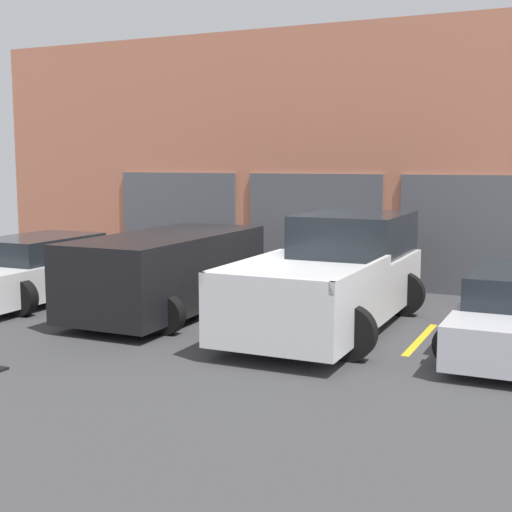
# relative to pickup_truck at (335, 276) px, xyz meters

# --- Properties ---
(ground_plane) EXTENTS (28.00, 28.00, 0.00)m
(ground_plane) POSITION_rel_pickup_truck_xyz_m (-1.55, 0.78, -0.86)
(ground_plane) COLOR #3D3D3F
(shophouse_building) EXTENTS (17.93, 0.68, 5.79)m
(shophouse_building) POSITION_rel_pickup_truck_xyz_m (-1.56, 4.07, 1.99)
(shophouse_building) COLOR #D17A5B
(shophouse_building) RESTS_ON ground
(pickup_truck) EXTENTS (2.54, 5.28, 1.86)m
(pickup_truck) POSITION_rel_pickup_truck_xyz_m (0.00, 0.00, 0.00)
(pickup_truck) COLOR white
(pickup_truck) RESTS_ON ground
(sedan_white) EXTENTS (2.23, 4.27, 1.29)m
(sedan_white) POSITION_rel_pickup_truck_xyz_m (-6.21, -0.32, -0.24)
(sedan_white) COLOR white
(sedan_white) RESTS_ON ground
(sedan_side) EXTENTS (2.27, 4.52, 1.48)m
(sedan_side) POSITION_rel_pickup_truck_xyz_m (-3.11, -0.34, -0.05)
(sedan_side) COLOR black
(sedan_side) RESTS_ON ground
(parking_stripe_left) EXTENTS (0.12, 2.20, 0.01)m
(parking_stripe_left) POSITION_rel_pickup_truck_xyz_m (-4.66, -0.34, -0.85)
(parking_stripe_left) COLOR gold
(parking_stripe_left) RESTS_ON ground
(parking_stripe_centre) EXTENTS (0.12, 2.20, 0.01)m
(parking_stripe_centre) POSITION_rel_pickup_truck_xyz_m (-1.55, -0.34, -0.85)
(parking_stripe_centre) COLOR gold
(parking_stripe_centre) RESTS_ON ground
(parking_stripe_right) EXTENTS (0.12, 2.20, 0.01)m
(parking_stripe_right) POSITION_rel_pickup_truck_xyz_m (1.55, -0.34, -0.85)
(parking_stripe_right) COLOR gold
(parking_stripe_right) RESTS_ON ground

